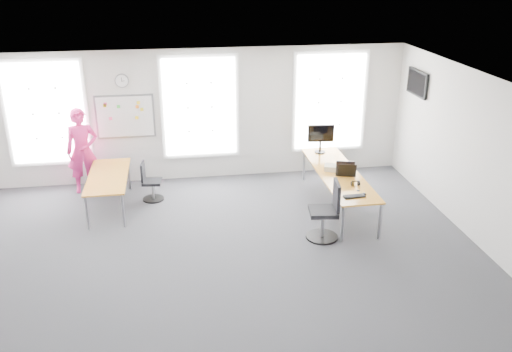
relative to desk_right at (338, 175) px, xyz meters
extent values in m
plane|color=#2A2B2F|center=(-2.96, -1.96, -0.70)|extent=(10.00, 10.00, 0.00)
plane|color=silver|center=(-2.96, -1.96, 2.30)|extent=(10.00, 10.00, 0.00)
plane|color=silver|center=(-2.96, 2.04, 0.80)|extent=(10.00, 0.00, 10.00)
plane|color=silver|center=(2.04, -1.96, 0.80)|extent=(0.00, 10.00, 10.00)
cube|color=white|center=(-5.96, 2.01, 1.00)|extent=(1.60, 0.06, 2.20)
cube|color=white|center=(-2.66, 2.01, 1.00)|extent=(1.60, 0.06, 2.20)
cube|color=white|center=(0.34, 2.01, 1.00)|extent=(1.60, 0.06, 2.20)
cube|color=gold|center=(0.00, 0.00, 0.03)|extent=(0.82, 3.08, 0.03)
cylinder|color=gray|center=(-0.35, -1.48, -0.34)|extent=(0.05, 0.05, 0.72)
cylinder|color=gray|center=(0.35, -1.48, -0.34)|extent=(0.05, 0.05, 0.72)
cylinder|color=gray|center=(-0.35, 1.48, -0.34)|extent=(0.05, 0.05, 0.72)
cylinder|color=gray|center=(0.35, 1.48, -0.34)|extent=(0.05, 0.05, 0.72)
cube|color=gold|center=(-4.64, 0.66, 0.00)|extent=(0.79, 1.96, 0.03)
cylinder|color=gray|center=(-4.98, -0.26, -0.36)|extent=(0.05, 0.05, 0.69)
cylinder|color=gray|center=(-4.31, -0.26, -0.36)|extent=(0.05, 0.05, 0.69)
cylinder|color=gray|center=(-4.98, 1.58, -0.36)|extent=(0.05, 0.05, 0.69)
cylinder|color=gray|center=(-4.31, 1.58, -0.36)|extent=(0.05, 0.05, 0.69)
cylinder|color=black|center=(-0.66, -1.28, -0.68)|extent=(0.59, 0.59, 0.03)
cylinder|color=gray|center=(-0.66, -1.28, -0.43)|extent=(0.07, 0.07, 0.48)
cube|color=black|center=(-0.66, -1.28, -0.16)|extent=(0.56, 0.56, 0.08)
cube|color=black|center=(-0.44, -1.30, 0.15)|extent=(0.12, 0.48, 0.51)
cylinder|color=black|center=(-3.79, 0.92, -0.69)|extent=(0.45, 0.45, 0.03)
cylinder|color=gray|center=(-3.79, 0.92, -0.49)|extent=(0.05, 0.05, 0.37)
cube|color=black|center=(-3.79, 0.92, -0.29)|extent=(0.43, 0.43, 0.06)
cube|color=black|center=(-3.96, 0.95, -0.05)|extent=(0.09, 0.37, 0.39)
imported|color=#D72674|center=(-5.24, 1.62, 0.24)|extent=(0.74, 0.53, 1.87)
cube|color=white|center=(-4.31, 2.01, 0.85)|extent=(1.20, 0.03, 0.90)
cylinder|color=gray|center=(-4.31, 2.01, 1.65)|extent=(0.30, 0.04, 0.30)
cube|color=black|center=(1.99, 1.04, 1.60)|extent=(0.06, 0.90, 0.55)
cube|color=black|center=(-0.07, -1.19, 0.06)|extent=(0.41, 0.19, 0.02)
ellipsoid|color=black|center=(0.15, -1.14, 0.07)|extent=(0.07, 0.11, 0.04)
cylinder|color=black|center=(0.10, -0.94, 0.05)|extent=(0.08, 0.08, 0.01)
cylinder|color=black|center=(0.06, -0.69, 0.09)|extent=(0.04, 0.09, 0.09)
cylinder|color=black|center=(0.19, -0.69, 0.09)|extent=(0.04, 0.09, 0.09)
cylinder|color=gold|center=(0.06, -0.69, 0.09)|extent=(0.01, 0.09, 0.09)
cube|color=black|center=(0.12, -0.69, 0.14)|extent=(0.15, 0.02, 0.01)
cube|color=black|center=(0.08, -0.18, 0.20)|extent=(0.38, 0.18, 0.30)
cube|color=#FF5517|center=(0.08, -0.27, 0.19)|extent=(0.36, 0.20, 0.28)
cube|color=black|center=(0.08, -0.28, 0.20)|extent=(0.39, 0.20, 0.29)
cube|color=beige|center=(-0.09, 0.15, 0.10)|extent=(0.39, 0.34, 0.11)
cylinder|color=black|center=(-0.06, 1.24, 0.06)|extent=(0.24, 0.24, 0.02)
cylinder|color=black|center=(-0.06, 1.24, 0.18)|extent=(0.05, 0.05, 0.24)
cube|color=black|center=(-0.06, 1.22, 0.50)|extent=(0.58, 0.09, 0.39)
cube|color=black|center=(-0.06, 1.20, 0.50)|extent=(0.54, 0.05, 0.34)
camera|label=1|loc=(-3.24, -9.84, 4.18)|focal=38.00mm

